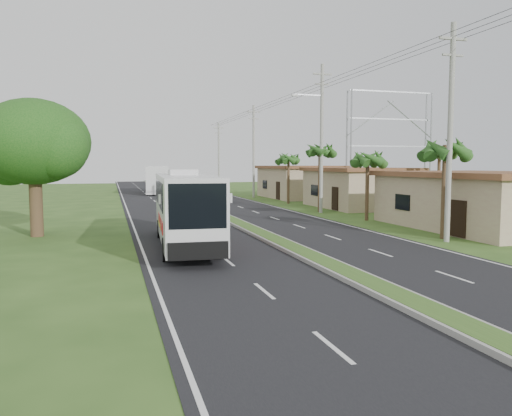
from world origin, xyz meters
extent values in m
plane|color=#304E1C|center=(0.00, 0.00, 0.00)|extent=(180.00, 180.00, 0.00)
cube|color=black|center=(0.00, 20.00, 0.01)|extent=(14.00, 160.00, 0.02)
cube|color=gray|center=(0.00, 20.00, 0.10)|extent=(1.20, 160.00, 0.17)
cube|color=#304E1C|center=(0.00, 20.00, 0.18)|extent=(0.95, 160.00, 0.02)
cube|color=silver|center=(-6.70, 20.00, 0.00)|extent=(0.12, 160.00, 0.01)
cube|color=silver|center=(6.70, 20.00, 0.00)|extent=(0.12, 160.00, 0.01)
cube|color=tan|center=(14.00, 6.00, 1.60)|extent=(8.00, 12.00, 3.20)
cube|color=brown|center=(14.00, 6.00, 3.36)|extent=(8.60, 12.60, 0.32)
cube|color=tan|center=(14.00, 22.00, 1.68)|extent=(7.00, 10.00, 3.35)
cube|color=brown|center=(14.00, 22.00, 3.51)|extent=(7.60, 10.60, 0.32)
cube|color=tan|center=(14.00, 36.00, 1.75)|extent=(8.00, 11.00, 3.50)
cube|color=brown|center=(14.00, 36.00, 3.66)|extent=(8.60, 11.60, 0.32)
cylinder|color=#473321|center=(9.00, 3.00, 2.50)|extent=(0.26, 0.26, 5.00)
cylinder|color=#473321|center=(9.40, 12.00, 2.30)|extent=(0.26, 0.26, 4.60)
cylinder|color=#473321|center=(8.80, 19.00, 2.70)|extent=(0.26, 0.26, 5.40)
cylinder|color=#473321|center=(9.30, 28.00, 2.40)|extent=(0.26, 0.26, 4.80)
cylinder|color=#473321|center=(17.50, 15.00, 2.60)|extent=(0.26, 0.26, 5.20)
cylinder|color=#473321|center=(-12.00, 10.00, 2.00)|extent=(0.70, 0.70, 4.00)
ellipsoid|color=#134312|center=(-12.00, 10.00, 5.20)|extent=(6.00, 6.00, 4.68)
sphere|color=#134312|center=(-13.40, 10.80, 4.70)|extent=(3.80, 3.80, 3.80)
sphere|color=#134312|center=(-10.80, 9.00, 4.90)|extent=(3.40, 3.40, 3.40)
cylinder|color=gray|center=(8.50, 2.00, 5.50)|extent=(0.28, 0.28, 11.00)
cube|color=gray|center=(8.50, 2.00, 10.20)|extent=(1.60, 0.12, 0.12)
cube|color=gray|center=(8.50, 2.00, 9.40)|extent=(1.20, 0.10, 0.10)
cylinder|color=gray|center=(8.50, 18.00, 6.00)|extent=(0.28, 0.28, 12.00)
cube|color=gray|center=(8.50, 18.00, 11.20)|extent=(1.60, 0.12, 0.12)
cube|color=gray|center=(8.50, 18.00, 10.40)|extent=(1.20, 0.10, 0.10)
cube|color=gray|center=(7.30, 18.00, 9.50)|extent=(2.40, 0.10, 0.10)
cylinder|color=gray|center=(8.50, 38.00, 5.50)|extent=(0.28, 0.28, 11.00)
cube|color=gray|center=(8.50, 38.00, 10.20)|extent=(1.60, 0.12, 0.12)
cube|color=gray|center=(8.50, 38.00, 9.40)|extent=(1.20, 0.10, 0.10)
cylinder|color=gray|center=(8.50, 58.00, 5.25)|extent=(0.28, 0.28, 10.50)
cube|color=gray|center=(8.50, 58.00, 9.70)|extent=(1.60, 0.12, 0.12)
cube|color=gray|center=(8.50, 58.00, 8.90)|extent=(1.20, 0.10, 0.10)
cylinder|color=gray|center=(17.00, 29.50, 6.00)|extent=(0.18, 0.18, 12.00)
cylinder|color=gray|center=(27.00, 29.50, 6.00)|extent=(0.18, 0.18, 12.00)
cylinder|color=gray|center=(17.00, 30.50, 6.00)|extent=(0.18, 0.18, 12.00)
cylinder|color=gray|center=(27.00, 30.50, 6.00)|extent=(0.18, 0.18, 12.00)
cube|color=gray|center=(22.00, 30.00, 6.00)|extent=(10.00, 0.14, 0.14)
cube|color=gray|center=(22.00, 30.00, 9.00)|extent=(10.00, 0.14, 0.14)
cube|color=gray|center=(22.00, 30.00, 12.00)|extent=(10.00, 0.14, 0.14)
cube|color=silver|center=(-4.62, 4.31, 1.94)|extent=(3.08, 11.64, 3.02)
cube|color=black|center=(-4.59, 4.89, 2.61)|extent=(2.99, 9.34, 1.21)
cube|color=black|center=(-4.96, -1.37, 2.43)|extent=(2.16, 0.27, 1.69)
cube|color=red|center=(-4.69, 3.16, 1.34)|extent=(2.74, 5.13, 0.53)
cube|color=yellow|center=(-4.60, 4.60, 1.10)|extent=(2.62, 3.02, 0.24)
cube|color=silver|center=(-4.55, 5.46, 3.59)|extent=(1.48, 2.38, 0.27)
cylinder|color=black|center=(-5.92, 0.74, 0.50)|extent=(0.37, 1.01, 1.00)
cylinder|color=black|center=(-3.76, 0.61, 0.50)|extent=(0.37, 1.01, 1.00)
cylinder|color=black|center=(-5.52, 7.44, 0.50)|extent=(0.37, 1.01, 1.00)
cylinder|color=black|center=(-3.35, 7.31, 0.50)|extent=(0.37, 1.01, 1.00)
cube|color=silver|center=(-1.92, 50.39, 1.95)|extent=(3.77, 13.02, 3.57)
cube|color=black|center=(-1.87, 50.95, 3.03)|extent=(3.57, 9.68, 1.22)
cube|color=#DA4A15|center=(-2.00, 49.28, 1.28)|extent=(3.31, 6.34, 0.39)
cylinder|color=black|center=(-3.55, 45.20, 0.54)|extent=(0.42, 1.09, 1.07)
cylinder|color=black|center=(-1.10, 45.01, 0.54)|extent=(0.42, 1.09, 1.07)
cylinder|color=black|center=(-2.77, 55.22, 0.54)|extent=(0.42, 1.09, 1.07)
cylinder|color=black|center=(-0.33, 55.03, 0.54)|extent=(0.42, 1.09, 1.07)
imported|color=black|center=(-2.00, 10.31, 0.59)|extent=(2.02, 0.86, 1.17)
imported|color=maroon|center=(-2.00, 10.31, 1.35)|extent=(0.63, 0.47, 1.59)
camera|label=1|loc=(-8.04, -19.63, 3.97)|focal=35.00mm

